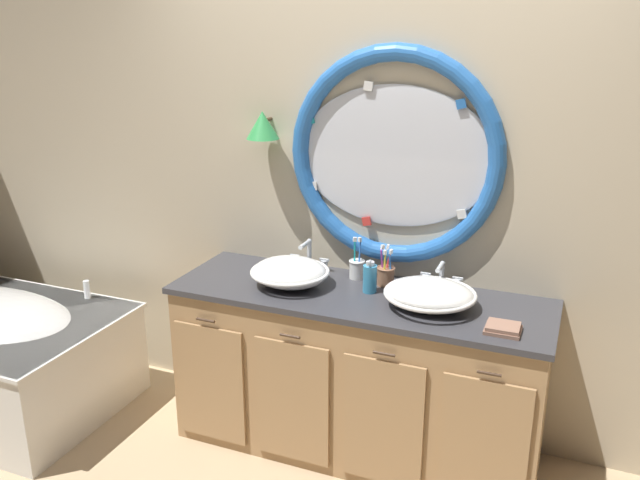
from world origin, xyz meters
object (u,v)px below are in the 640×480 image
sink_basin_right (430,294)px  folded_hand_towel (503,328)px  toothbrush_holder_right (386,275)px  toothbrush_holder_left (357,268)px  soap_dispenser (370,278)px  sink_basin_left (290,272)px

sink_basin_right → folded_hand_towel: (0.35, -0.14, -0.05)m
toothbrush_holder_right → toothbrush_holder_left: bearing=167.6°
soap_dispenser → folded_hand_towel: (0.66, -0.20, -0.06)m
toothbrush_holder_right → soap_dispenser: (-0.05, -0.11, 0.02)m
toothbrush_holder_right → soap_dispenser: size_ratio=1.27×
sink_basin_right → soap_dispenser: bearing=168.0°
toothbrush_holder_left → toothbrush_holder_right: bearing=-12.4°
sink_basin_left → soap_dispenser: 0.40m
sink_basin_left → toothbrush_holder_right: size_ratio=1.88×
sink_basin_right → toothbrush_holder_right: size_ratio=2.02×
sink_basin_right → folded_hand_towel: 0.38m
sink_basin_right → toothbrush_holder_left: 0.48m
sink_basin_right → soap_dispenser: size_ratio=2.56×
toothbrush_holder_left → folded_hand_towel: 0.86m
sink_basin_left → folded_hand_towel: sink_basin_left is taller
sink_basin_left → soap_dispenser: (0.40, 0.07, 0.00)m
sink_basin_right → toothbrush_holder_right: toothbrush_holder_right is taller
toothbrush_holder_right → soap_dispenser: bearing=-112.2°
folded_hand_towel → toothbrush_holder_right: bearing=152.8°
soap_dispenser → folded_hand_towel: soap_dispenser is taller
sink_basin_left → toothbrush_holder_left: 0.35m
sink_basin_right → folded_hand_towel: size_ratio=2.86×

